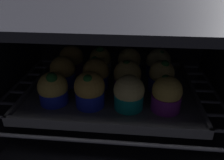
{
  "coord_description": "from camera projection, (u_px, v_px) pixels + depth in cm",
  "views": [
    {
      "loc": [
        4.92,
        -28.57,
        43.04
      ],
      "look_at": [
        0.0,
        21.45,
        17.32
      ],
      "focal_mm": 35.54,
      "sensor_mm": 36.0,
      "label": 1
    }
  ],
  "objects": [
    {
      "name": "oven_cavity",
      "position": [
        114.0,
        73.0,
        0.61
      ],
      "size": [
        59.0,
        47.0,
        37.0
      ],
      "color": "black",
      "rests_on": "ground"
    },
    {
      "name": "muffin_row0_col2",
      "position": [
        129.0,
        93.0,
        0.48
      ],
      "size": [
        6.7,
        6.7,
        7.7
      ],
      "color": "#0C8C84",
      "rests_on": "baking_tray"
    },
    {
      "name": "muffin_row2_col1",
      "position": [
        100.0,
        61.0,
        0.64
      ],
      "size": [
        6.4,
        6.4,
        8.23
      ],
      "color": "silver",
      "rests_on": "baking_tray"
    },
    {
      "name": "baking_tray",
      "position": [
        112.0,
        89.0,
        0.58
      ],
      "size": [
        41.19,
        32.81,
        2.2
      ],
      "color": "#4C4C51",
      "rests_on": "oven_rack"
    },
    {
      "name": "muffin_row2_col3",
      "position": [
        158.0,
        63.0,
        0.62
      ],
      "size": [
        6.76,
        6.76,
        7.91
      ],
      "color": "#1928B7",
      "rests_on": "baking_tray"
    },
    {
      "name": "muffin_row1_col3",
      "position": [
        161.0,
        77.0,
        0.55
      ],
      "size": [
        6.4,
        6.4,
        8.31
      ],
      "color": "#1928B7",
      "rests_on": "baking_tray"
    },
    {
      "name": "oven_rack",
      "position": [
        112.0,
        92.0,
        0.59
      ],
      "size": [
        54.8,
        42.0,
        0.8
      ],
      "color": "#51515B",
      "rests_on": "oven_cavity"
    },
    {
      "name": "muffin_row1_col1",
      "position": [
        96.0,
        74.0,
        0.56
      ],
      "size": [
        6.68,
        6.68,
        7.87
      ],
      "color": "#1928B7",
      "rests_on": "baking_tray"
    },
    {
      "name": "muffin_row2_col0",
      "position": [
        72.0,
        60.0,
        0.64
      ],
      "size": [
        6.88,
        6.88,
        8.14
      ],
      "color": "#7A238C",
      "rests_on": "baking_tray"
    },
    {
      "name": "muffin_row0_col3",
      "position": [
        167.0,
        94.0,
        0.47
      ],
      "size": [
        6.4,
        6.4,
        7.98
      ],
      "color": "#7A238C",
      "rests_on": "baking_tray"
    },
    {
      "name": "muffin_row2_col2",
      "position": [
        129.0,
        63.0,
        0.63
      ],
      "size": [
        6.52,
        6.52,
        7.8
      ],
      "color": "#1928B7",
      "rests_on": "baking_tray"
    },
    {
      "name": "muffin_row0_col1",
      "position": [
        90.0,
        90.0,
        0.48
      ],
      "size": [
        6.75,
        6.75,
        8.14
      ],
      "color": "#1928B7",
      "rests_on": "baking_tray"
    },
    {
      "name": "muffin_row0_col0",
      "position": [
        53.0,
        89.0,
        0.5
      ],
      "size": [
        6.73,
        6.73,
        8.05
      ],
      "color": "#1928B7",
      "rests_on": "baking_tray"
    },
    {
      "name": "muffin_row1_col0",
      "position": [
        63.0,
        72.0,
        0.57
      ],
      "size": [
        6.43,
        6.43,
        7.95
      ],
      "color": "#1928B7",
      "rests_on": "baking_tray"
    },
    {
      "name": "muffin_row1_col2",
      "position": [
        127.0,
        76.0,
        0.55
      ],
      "size": [
        6.96,
        6.96,
        7.84
      ],
      "color": "#7A238C",
      "rests_on": "baking_tray"
    }
  ]
}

